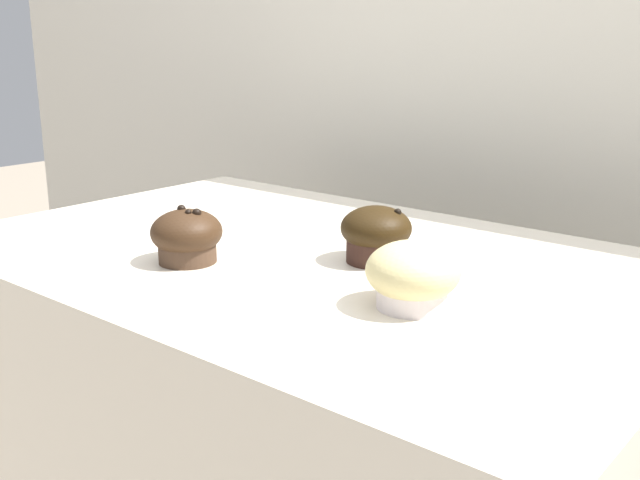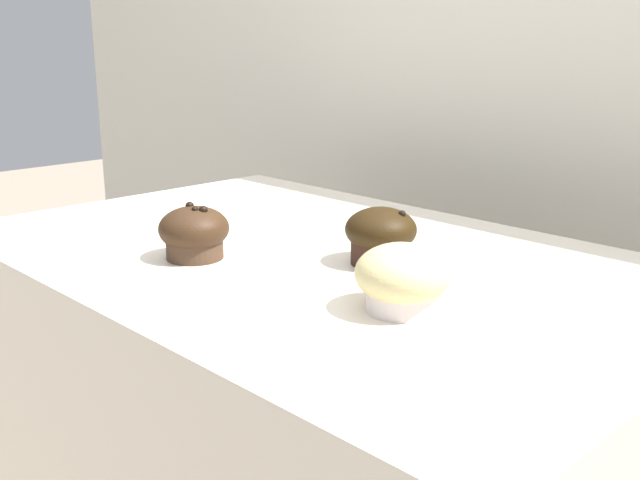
{
  "view_description": "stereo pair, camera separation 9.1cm",
  "coord_description": "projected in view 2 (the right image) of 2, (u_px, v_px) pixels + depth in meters",
  "views": [
    {
      "loc": [
        0.64,
        -0.74,
        1.19
      ],
      "look_at": [
        0.08,
        -0.06,
        0.95
      ],
      "focal_mm": 42.0,
      "sensor_mm": 36.0,
      "label": 1
    },
    {
      "loc": [
        0.7,
        -0.67,
        1.19
      ],
      "look_at": [
        0.08,
        -0.06,
        0.95
      ],
      "focal_mm": 42.0,
      "sensor_mm": 36.0,
      "label": 2
    }
  ],
  "objects": [
    {
      "name": "muffin_back_left",
      "position": [
        194.0,
        233.0,
        0.98
      ],
      "size": [
        0.09,
        0.09,
        0.07
      ],
      "color": "#473122",
      "rests_on": "display_counter"
    },
    {
      "name": "muffin_back_right",
      "position": [
        402.0,
        278.0,
        0.79
      ],
      "size": [
        0.1,
        0.1,
        0.07
      ],
      "color": "white",
      "rests_on": "display_counter"
    },
    {
      "name": "muffin_front_center",
      "position": [
        381.0,
        236.0,
        0.96
      ],
      "size": [
        0.09,
        0.09,
        0.07
      ],
      "color": "#351F18",
      "rests_on": "display_counter"
    },
    {
      "name": "wall_back",
      "position": [
        540.0,
        191.0,
        1.42
      ],
      "size": [
        3.2,
        0.1,
        1.8
      ],
      "primitive_type": "cube",
      "color": "beige",
      "rests_on": "ground"
    }
  ]
}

